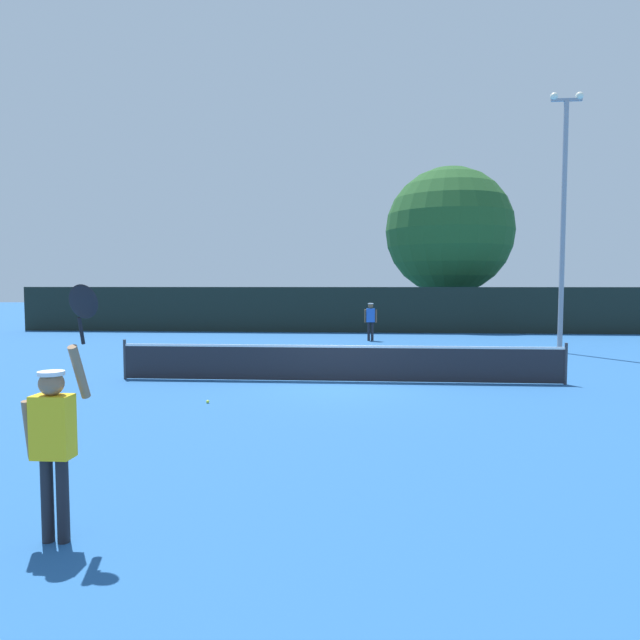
# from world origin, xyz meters

# --- Properties ---
(ground_plane) EXTENTS (120.00, 120.00, 0.00)m
(ground_plane) POSITION_xyz_m (0.00, 0.00, 0.00)
(ground_plane) COLOR #235693
(tennis_net) EXTENTS (11.67, 0.08, 1.07)m
(tennis_net) POSITION_xyz_m (0.00, 0.00, 0.51)
(tennis_net) COLOR #232328
(tennis_net) RESTS_ON ground
(perimeter_fence) EXTENTS (35.78, 0.12, 2.41)m
(perimeter_fence) POSITION_xyz_m (0.00, 14.84, 1.20)
(perimeter_fence) COLOR black
(perimeter_fence) RESTS_ON ground
(player_serving) EXTENTS (0.67, 0.40, 2.57)m
(player_serving) POSITION_xyz_m (-2.46, -9.29, 1.14)
(player_serving) COLOR yellow
(player_serving) RESTS_ON ground
(player_receiving) EXTENTS (0.57, 0.25, 1.70)m
(player_receiving) POSITION_xyz_m (1.03, 10.66, 1.05)
(player_receiving) COLOR blue
(player_receiving) RESTS_ON ground
(tennis_ball) EXTENTS (0.07, 0.07, 0.07)m
(tennis_ball) POSITION_xyz_m (-2.73, -2.85, 0.03)
(tennis_ball) COLOR #CCE033
(tennis_ball) RESTS_ON ground
(light_pole) EXTENTS (1.18, 0.28, 9.53)m
(light_pole) POSITION_xyz_m (8.01, 6.77, 5.34)
(light_pole) COLOR gray
(light_pole) RESTS_ON ground
(large_tree) EXTENTS (7.59, 7.59, 9.54)m
(large_tree) POSITION_xyz_m (5.87, 19.59, 5.73)
(large_tree) COLOR brown
(large_tree) RESTS_ON ground
(parked_car_near) EXTENTS (2.30, 4.36, 1.69)m
(parked_car_near) POSITION_xyz_m (-7.95, 21.89, 0.78)
(parked_car_near) COLOR red
(parked_car_near) RESTS_ON ground
(parked_car_mid) EXTENTS (2.42, 4.41, 1.69)m
(parked_car_mid) POSITION_xyz_m (1.48, 23.36, 0.78)
(parked_car_mid) COLOR black
(parked_car_mid) RESTS_ON ground
(parked_car_far) EXTENTS (2.37, 4.39, 1.69)m
(parked_car_far) POSITION_xyz_m (10.26, 20.09, 0.78)
(parked_car_far) COLOR #B7B7BC
(parked_car_far) RESTS_ON ground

